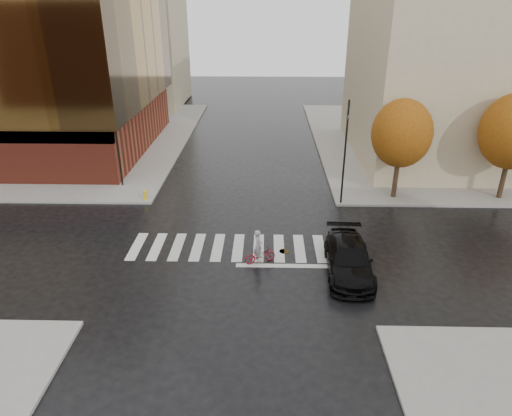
{
  "coord_description": "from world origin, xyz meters",
  "views": [
    {
      "loc": [
        1.48,
        -20.9,
        12.2
      ],
      "look_at": [
        0.94,
        1.28,
        2.0
      ],
      "focal_mm": 32.0,
      "sensor_mm": 36.0,
      "label": 1
    }
  ],
  "objects_px": {
    "cyclist": "(259,252)",
    "fire_hydrant": "(145,194)",
    "traffic_light_nw": "(116,132)",
    "traffic_light_ne": "(345,147)",
    "sedan": "(349,259)"
  },
  "relations": [
    {
      "from": "traffic_light_nw",
      "to": "cyclist",
      "type": "bearing_deg",
      "value": 58.07
    },
    {
      "from": "fire_hydrant",
      "to": "traffic_light_nw",
      "type": "bearing_deg",
      "value": 131.8
    },
    {
      "from": "traffic_light_nw",
      "to": "traffic_light_ne",
      "type": "relative_size",
      "value": 1.03
    },
    {
      "from": "cyclist",
      "to": "traffic_light_ne",
      "type": "xyz_separation_m",
      "value": [
        5.17,
        7.3,
        3.24
      ]
    },
    {
      "from": "traffic_light_ne",
      "to": "fire_hydrant",
      "type": "relative_size",
      "value": 9.76
    },
    {
      "from": "cyclist",
      "to": "traffic_light_nw",
      "type": "relative_size",
      "value": 0.27
    },
    {
      "from": "traffic_light_ne",
      "to": "traffic_light_nw",
      "type": "bearing_deg",
      "value": -21.32
    },
    {
      "from": "traffic_light_ne",
      "to": "fire_hydrant",
      "type": "distance_m",
      "value": 13.26
    },
    {
      "from": "cyclist",
      "to": "fire_hydrant",
      "type": "bearing_deg",
      "value": 24.49
    },
    {
      "from": "sedan",
      "to": "traffic_light_ne",
      "type": "xyz_separation_m",
      "value": [
        0.83,
        8.1,
        3.1
      ]
    },
    {
      "from": "traffic_light_ne",
      "to": "cyclist",
      "type": "bearing_deg",
      "value": 43.53
    },
    {
      "from": "cyclist",
      "to": "fire_hydrant",
      "type": "relative_size",
      "value": 2.7
    },
    {
      "from": "fire_hydrant",
      "to": "traffic_light_ne",
      "type": "bearing_deg",
      "value": -0.89
    },
    {
      "from": "cyclist",
      "to": "traffic_light_ne",
      "type": "height_order",
      "value": "traffic_light_ne"
    },
    {
      "from": "sedan",
      "to": "cyclist",
      "type": "xyz_separation_m",
      "value": [
        -4.34,
        0.8,
        -0.13
      ]
    }
  ]
}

